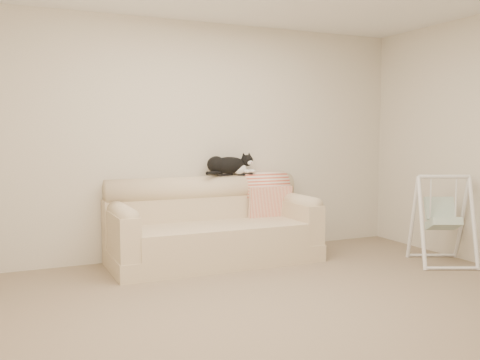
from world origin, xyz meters
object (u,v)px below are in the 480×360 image
(remote_b, at_px, (245,174))
(baby_swing, at_px, (442,219))
(remote_a, at_px, (225,174))
(sofa, at_px, (212,229))
(tuxedo_cat, at_px, (229,165))

(remote_b, bearing_deg, baby_swing, -37.96)
(remote_a, xyz_separation_m, remote_b, (0.23, -0.03, -0.00))
(remote_b, bearing_deg, remote_a, 173.48)
(remote_b, relative_size, baby_swing, 0.19)
(remote_a, height_order, baby_swing, baby_swing)
(sofa, xyz_separation_m, remote_a, (0.26, 0.25, 0.56))
(remote_a, relative_size, baby_swing, 0.20)
(sofa, relative_size, remote_a, 11.78)
(remote_a, bearing_deg, sofa, -136.57)
(sofa, height_order, baby_swing, baby_swing)
(tuxedo_cat, height_order, baby_swing, tuxedo_cat)
(remote_b, distance_m, baby_swing, 2.18)
(sofa, xyz_separation_m, baby_swing, (2.17, -1.09, 0.12))
(remote_a, relative_size, remote_b, 1.06)
(remote_b, bearing_deg, tuxedo_cat, 173.32)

